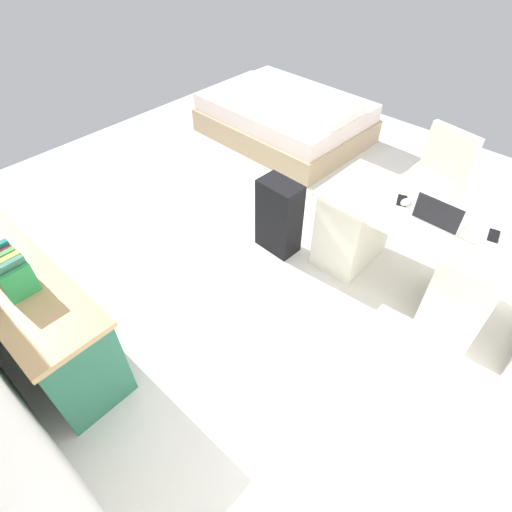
{
  "coord_description": "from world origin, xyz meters",
  "views": [
    {
      "loc": [
        -1.93,
        2.26,
        2.51
      ],
      "look_at": [
        -0.6,
        0.81,
        0.6
      ],
      "focal_mm": 28.47,
      "sensor_mm": 36.0,
      "label": 1
    }
  ],
  "objects_px": {
    "laptop": "(439,216)",
    "computer_mouse": "(406,202)",
    "bed": "(286,118)",
    "credenza": "(24,302)",
    "cell_phone_by_mouse": "(402,200)",
    "cell_phone_near_laptop": "(494,236)",
    "suitcase_black": "(279,217)",
    "office_chair": "(429,189)",
    "desk": "(409,250)"
  },
  "relations": [
    {
      "from": "computer_mouse",
      "to": "suitcase_black",
      "type": "bearing_deg",
      "value": 21.56
    },
    {
      "from": "bed",
      "to": "laptop",
      "type": "relative_size",
      "value": 6.2
    },
    {
      "from": "office_chair",
      "to": "suitcase_black",
      "type": "height_order",
      "value": "office_chair"
    },
    {
      "from": "bed",
      "to": "laptop",
      "type": "bearing_deg",
      "value": 150.84
    },
    {
      "from": "laptop",
      "to": "bed",
      "type": "bearing_deg",
      "value": -29.16
    },
    {
      "from": "office_chair",
      "to": "laptop",
      "type": "distance_m",
      "value": 0.98
    },
    {
      "from": "suitcase_black",
      "to": "computer_mouse",
      "type": "bearing_deg",
      "value": -156.72
    },
    {
      "from": "laptop",
      "to": "computer_mouse",
      "type": "height_order",
      "value": "laptop"
    },
    {
      "from": "office_chair",
      "to": "computer_mouse",
      "type": "distance_m",
      "value": 0.87
    },
    {
      "from": "suitcase_black",
      "to": "bed",
      "type": "bearing_deg",
      "value": -49.78
    },
    {
      "from": "laptop",
      "to": "computer_mouse",
      "type": "xyz_separation_m",
      "value": [
        0.26,
        -0.04,
        -0.03
      ]
    },
    {
      "from": "credenza",
      "to": "cell_phone_by_mouse",
      "type": "xyz_separation_m",
      "value": [
        -1.52,
        -2.25,
        0.38
      ]
    },
    {
      "from": "credenza",
      "to": "cell_phone_near_laptop",
      "type": "xyz_separation_m",
      "value": [
        -2.15,
        -2.31,
        0.38
      ]
    },
    {
      "from": "desk",
      "to": "credenza",
      "type": "relative_size",
      "value": 0.81
    },
    {
      "from": "suitcase_black",
      "to": "laptop",
      "type": "distance_m",
      "value": 1.27
    },
    {
      "from": "bed",
      "to": "cell_phone_near_laptop",
      "type": "xyz_separation_m",
      "value": [
        -2.75,
        1.23,
        0.5
      ]
    },
    {
      "from": "credenza",
      "to": "cell_phone_by_mouse",
      "type": "height_order",
      "value": "cell_phone_by_mouse"
    },
    {
      "from": "bed",
      "to": "suitcase_black",
      "type": "height_order",
      "value": "suitcase_black"
    },
    {
      "from": "laptop",
      "to": "cell_phone_by_mouse",
      "type": "xyz_separation_m",
      "value": [
        0.29,
        -0.06,
        -0.04
      ]
    },
    {
      "from": "laptop",
      "to": "computer_mouse",
      "type": "bearing_deg",
      "value": -9.83
    },
    {
      "from": "credenza",
      "to": "suitcase_black",
      "type": "height_order",
      "value": "credenza"
    },
    {
      "from": "suitcase_black",
      "to": "laptop",
      "type": "xyz_separation_m",
      "value": [
        -1.15,
        -0.29,
        0.45
      ]
    },
    {
      "from": "office_chair",
      "to": "suitcase_black",
      "type": "distance_m",
      "value": 1.38
    },
    {
      "from": "bed",
      "to": "cell_phone_near_laptop",
      "type": "height_order",
      "value": "cell_phone_near_laptop"
    },
    {
      "from": "cell_phone_by_mouse",
      "to": "credenza",
      "type": "bearing_deg",
      "value": 34.37
    },
    {
      "from": "office_chair",
      "to": "credenza",
      "type": "distance_m",
      "value": 3.37
    },
    {
      "from": "office_chair",
      "to": "computer_mouse",
      "type": "height_order",
      "value": "office_chair"
    },
    {
      "from": "office_chair",
      "to": "cell_phone_by_mouse",
      "type": "height_order",
      "value": "office_chair"
    },
    {
      "from": "computer_mouse",
      "to": "cell_phone_near_laptop",
      "type": "bearing_deg",
      "value": -172.59
    },
    {
      "from": "laptop",
      "to": "cell_phone_near_laptop",
      "type": "relative_size",
      "value": 2.3
    },
    {
      "from": "computer_mouse",
      "to": "cell_phone_near_laptop",
      "type": "height_order",
      "value": "computer_mouse"
    },
    {
      "from": "bed",
      "to": "cell_phone_by_mouse",
      "type": "height_order",
      "value": "cell_phone_by_mouse"
    },
    {
      "from": "laptop",
      "to": "office_chair",
      "type": "bearing_deg",
      "value": -67.09
    },
    {
      "from": "credenza",
      "to": "laptop",
      "type": "xyz_separation_m",
      "value": [
        -1.81,
        -2.19,
        0.43
      ]
    },
    {
      "from": "cell_phone_near_laptop",
      "to": "cell_phone_by_mouse",
      "type": "relative_size",
      "value": 1.0
    },
    {
      "from": "credenza",
      "to": "suitcase_black",
      "type": "xyz_separation_m",
      "value": [
        -0.67,
        -1.9,
        -0.02
      ]
    },
    {
      "from": "desk",
      "to": "computer_mouse",
      "type": "height_order",
      "value": "computer_mouse"
    },
    {
      "from": "desk",
      "to": "office_chair",
      "type": "bearing_deg",
      "value": -73.89
    },
    {
      "from": "bed",
      "to": "cell_phone_near_laptop",
      "type": "relative_size",
      "value": 14.28
    },
    {
      "from": "desk",
      "to": "laptop",
      "type": "xyz_separation_m",
      "value": [
        -0.12,
        0.02,
        0.4
      ]
    },
    {
      "from": "credenza",
      "to": "desk",
      "type": "bearing_deg",
      "value": -127.4
    },
    {
      "from": "credenza",
      "to": "bed",
      "type": "xyz_separation_m",
      "value": [
        0.6,
        -3.54,
        -0.12
      ]
    },
    {
      "from": "bed",
      "to": "computer_mouse",
      "type": "distance_m",
      "value": 2.56
    },
    {
      "from": "desk",
      "to": "office_chair",
      "type": "distance_m",
      "value": 0.85
    },
    {
      "from": "credenza",
      "to": "laptop",
      "type": "bearing_deg",
      "value": -129.58
    },
    {
      "from": "computer_mouse",
      "to": "bed",
      "type": "bearing_deg",
      "value": -30.33
    },
    {
      "from": "desk",
      "to": "bed",
      "type": "bearing_deg",
      "value": -29.98
    },
    {
      "from": "office_chair",
      "to": "credenza",
      "type": "xyz_separation_m",
      "value": [
        1.46,
        3.03,
        -0.06
      ]
    },
    {
      "from": "cell_phone_near_laptop",
      "to": "laptop",
      "type": "bearing_deg",
      "value": 6.89
    },
    {
      "from": "desk",
      "to": "office_chair",
      "type": "xyz_separation_m",
      "value": [
        0.24,
        -0.82,
        0.03
      ]
    }
  ]
}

